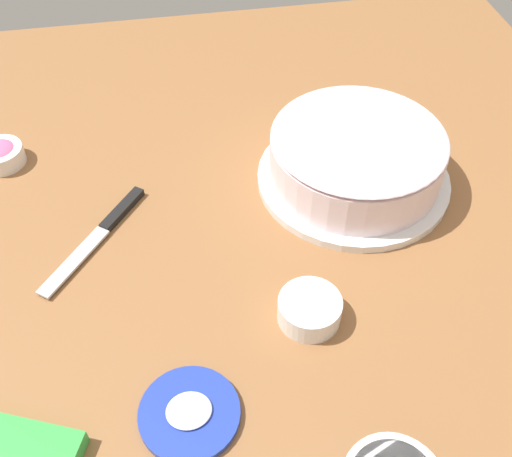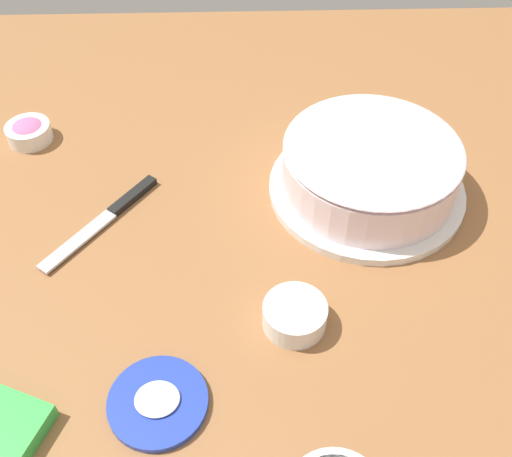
{
  "view_description": "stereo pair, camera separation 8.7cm",
  "coord_description": "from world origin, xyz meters",
  "px_view_note": "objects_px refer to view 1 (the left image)",
  "views": [
    {
      "loc": [
        0.01,
        0.52,
        0.68
      ],
      "look_at": [
        -0.1,
        -0.06,
        0.04
      ],
      "focal_mm": 42.02,
      "sensor_mm": 36.0,
      "label": 1
    },
    {
      "loc": [
        -0.08,
        0.53,
        0.68
      ],
      "look_at": [
        -0.1,
        -0.06,
        0.04
      ],
      "focal_mm": 42.02,
      "sensor_mm": 36.0,
      "label": 2
    }
  ],
  "objects_px": {
    "frosted_cake": "(356,158)",
    "candy_box_lower": "(10,453)",
    "spreading_knife": "(104,230)",
    "sprinkle_bowl_orange": "(310,309)",
    "sprinkle_bowl_pink": "(0,154)",
    "frosting_tub_lid": "(189,413)"
  },
  "relations": [
    {
      "from": "frosting_tub_lid",
      "to": "sprinkle_bowl_orange",
      "type": "distance_m",
      "value": 0.21
    },
    {
      "from": "spreading_knife",
      "to": "sprinkle_bowl_orange",
      "type": "height_order",
      "value": "sprinkle_bowl_orange"
    },
    {
      "from": "frosted_cake",
      "to": "candy_box_lower",
      "type": "relative_size",
      "value": 2.02
    },
    {
      "from": "frosted_cake",
      "to": "frosting_tub_lid",
      "type": "relative_size",
      "value": 2.58
    },
    {
      "from": "frosting_tub_lid",
      "to": "candy_box_lower",
      "type": "distance_m",
      "value": 0.2
    },
    {
      "from": "candy_box_lower",
      "to": "frosting_tub_lid",
      "type": "bearing_deg",
      "value": -153.44
    },
    {
      "from": "spreading_knife",
      "to": "candy_box_lower",
      "type": "relative_size",
      "value": 1.28
    },
    {
      "from": "frosted_cake",
      "to": "sprinkle_bowl_pink",
      "type": "relative_size",
      "value": 4.06
    },
    {
      "from": "frosted_cake",
      "to": "candy_box_lower",
      "type": "distance_m",
      "value": 0.63
    },
    {
      "from": "candy_box_lower",
      "to": "sprinkle_bowl_orange",
      "type": "bearing_deg",
      "value": -139.0
    },
    {
      "from": "frosted_cake",
      "to": "sprinkle_bowl_orange",
      "type": "height_order",
      "value": "frosted_cake"
    },
    {
      "from": "frosting_tub_lid",
      "to": "candy_box_lower",
      "type": "bearing_deg",
      "value": 4.02
    },
    {
      "from": "spreading_knife",
      "to": "sprinkle_bowl_pink",
      "type": "distance_m",
      "value": 0.26
    },
    {
      "from": "sprinkle_bowl_pink",
      "to": "candy_box_lower",
      "type": "xyz_separation_m",
      "value": [
        -0.06,
        0.53,
        -0.01
      ]
    },
    {
      "from": "frosted_cake",
      "to": "spreading_knife",
      "type": "bearing_deg",
      "value": 6.03
    },
    {
      "from": "frosted_cake",
      "to": "spreading_knife",
      "type": "height_order",
      "value": "frosted_cake"
    },
    {
      "from": "spreading_knife",
      "to": "sprinkle_bowl_pink",
      "type": "xyz_separation_m",
      "value": [
        0.17,
        -0.19,
        0.01
      ]
    },
    {
      "from": "frosting_tub_lid",
      "to": "spreading_knife",
      "type": "bearing_deg",
      "value": -72.84
    },
    {
      "from": "sprinkle_bowl_pink",
      "to": "candy_box_lower",
      "type": "relative_size",
      "value": 0.5
    },
    {
      "from": "sprinkle_bowl_orange",
      "to": "candy_box_lower",
      "type": "xyz_separation_m",
      "value": [
        0.38,
        0.13,
        -0.01
      ]
    },
    {
      "from": "spreading_knife",
      "to": "candy_box_lower",
      "type": "distance_m",
      "value": 0.35
    },
    {
      "from": "sprinkle_bowl_pink",
      "to": "candy_box_lower",
      "type": "height_order",
      "value": "sprinkle_bowl_pink"
    }
  ]
}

